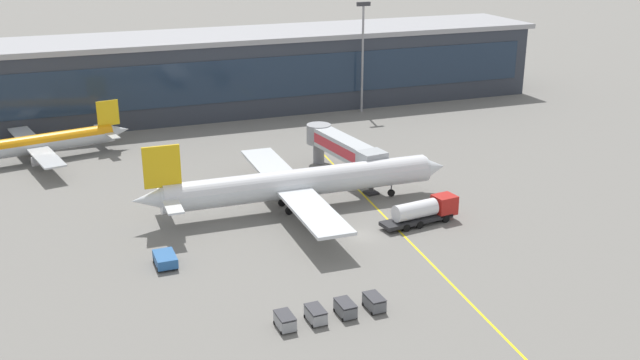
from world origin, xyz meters
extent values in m
plane|color=slate|center=(0.00, 0.00, 0.00)|extent=(700.00, 700.00, 0.00)
cube|color=yellow|center=(5.20, 2.00, 0.00)|extent=(6.58, 79.78, 0.01)
cube|color=#2D333D|center=(-18.87, 69.45, 7.28)|extent=(169.55, 20.23, 14.55)
cube|color=#1E2D42|center=(-18.87, 59.27, 8.00)|extent=(164.46, 0.16, 8.15)
cube|color=#99999E|center=(-18.87, 69.45, 15.05)|extent=(172.94, 20.64, 1.00)
cylinder|color=silver|center=(-4.02, 11.29, 3.58)|extent=(37.73, 4.15, 3.60)
cylinder|color=silver|center=(-4.02, 11.29, 3.91)|extent=(36.98, 4.00, 3.46)
cone|color=silver|center=(16.08, 11.00, 3.58)|extent=(3.65, 3.48, 3.42)
cone|color=silver|center=(-24.30, 11.59, 3.94)|extent=(4.37, 3.13, 3.06)
cube|color=gold|center=(-22.36, 11.56, 8.09)|extent=(4.69, 0.43, 5.41)
cube|color=silver|center=(-21.81, 15.16, 4.12)|extent=(2.08, 5.80, 0.24)
cube|color=silver|center=(-21.91, 7.95, 4.12)|extent=(2.08, 5.80, 0.24)
cube|color=silver|center=(-5.38, 21.03, 3.31)|extent=(5.03, 15.90, 0.40)
cube|color=silver|center=(-5.66, 1.60, 3.31)|extent=(5.03, 15.90, 0.40)
cylinder|color=#939399|center=(-4.42, 18.17, 2.02)|extent=(2.80, 2.02, 1.98)
cylinder|color=#939399|center=(-4.62, 4.43, 2.02)|extent=(2.80, 2.02, 1.98)
cylinder|color=black|center=(9.54, 11.10, 0.50)|extent=(1.01, 0.41, 1.00)
cylinder|color=slate|center=(9.54, 11.10, 1.39)|extent=(0.20, 0.20, 1.78)
cylinder|color=black|center=(-6.26, 12.95, 0.50)|extent=(1.01, 0.41, 1.00)
cylinder|color=slate|center=(-6.26, 12.95, 1.39)|extent=(0.20, 0.20, 1.78)
cylinder|color=black|center=(-6.31, 9.70, 0.50)|extent=(1.01, 0.41, 1.00)
cylinder|color=slate|center=(-6.31, 9.70, 1.39)|extent=(0.20, 0.20, 1.78)
cube|color=#B2B7BC|center=(6.28, 21.03, 4.88)|extent=(4.98, 16.38, 2.80)
cube|color=red|center=(6.33, 21.03, 4.88)|extent=(4.78, 13.83, 1.54)
cube|color=#9EA3A8|center=(7.28, 13.02, 4.88)|extent=(3.97, 3.62, 2.94)
cylinder|color=#4C4C51|center=(7.28, 13.02, 1.74)|extent=(0.70, 0.70, 3.48)
cube|color=#262628|center=(7.28, 13.02, 0.15)|extent=(2.01, 2.01, 0.30)
cylinder|color=gray|center=(5.28, 29.03, 4.88)|extent=(3.90, 3.90, 3.08)
cylinder|color=gray|center=(5.28, 29.03, 1.74)|extent=(1.80, 1.80, 3.48)
cube|color=#232326|center=(7.97, 0.50, 0.75)|extent=(10.24, 3.81, 0.50)
cube|color=#B21E19|center=(12.33, 1.09, 2.00)|extent=(3.11, 2.85, 2.50)
cube|color=black|center=(13.58, 1.26, 2.50)|extent=(0.47, 2.30, 1.12)
cylinder|color=silver|center=(7.69, 0.46, 2.10)|extent=(6.24, 2.98, 2.20)
cylinder|color=black|center=(11.62, 2.19, 0.50)|extent=(1.04, 0.48, 1.00)
cylinder|color=black|center=(11.94, -0.16, 0.50)|extent=(1.04, 0.48, 1.00)
cylinder|color=black|center=(7.52, 1.64, 0.50)|extent=(1.04, 0.48, 1.00)
cylinder|color=black|center=(7.83, -0.72, 0.50)|extent=(1.04, 0.48, 1.00)
cylinder|color=black|center=(5.43, 1.36, 0.50)|extent=(1.04, 0.48, 1.00)
cylinder|color=black|center=(5.75, -1.00, 0.50)|extent=(1.04, 0.48, 1.00)
cube|color=#285B9E|center=(-24.40, 0.05, 0.85)|extent=(2.34, 3.82, 1.10)
cube|color=black|center=(-24.41, 1.00, 1.04)|extent=(2.08, 1.35, 0.33)
cylinder|color=black|center=(-25.45, 1.36, 0.30)|extent=(0.26, 0.60, 0.60)
cylinder|color=black|center=(-23.38, 1.39, 0.30)|extent=(0.26, 0.60, 0.60)
cylinder|color=black|center=(-25.42, -1.30, 0.30)|extent=(0.26, 0.60, 0.60)
cylinder|color=black|center=(-23.35, -1.27, 0.30)|extent=(0.26, 0.60, 0.60)
cube|color=gray|center=(-15.92, -17.75, 0.73)|extent=(1.58, 2.64, 1.10)
cube|color=#333338|center=(-15.92, -17.75, 1.43)|extent=(1.61, 2.70, 0.10)
cylinder|color=black|center=(-16.70, -16.73, 0.18)|extent=(0.13, 0.36, 0.36)
cylinder|color=black|center=(-15.20, -16.69, 0.18)|extent=(0.13, 0.36, 0.36)
cylinder|color=black|center=(-16.64, -18.81, 0.18)|extent=(0.13, 0.36, 0.36)
cylinder|color=black|center=(-15.14, -18.77, 0.18)|extent=(0.13, 0.36, 0.36)
cube|color=gray|center=(-12.72, -17.66, 0.73)|extent=(1.58, 2.64, 1.10)
cube|color=#333338|center=(-12.72, -17.66, 1.43)|extent=(1.61, 2.70, 0.10)
cylinder|color=black|center=(-13.50, -16.64, 0.18)|extent=(0.13, 0.36, 0.36)
cylinder|color=black|center=(-12.01, -16.59, 0.18)|extent=(0.13, 0.36, 0.36)
cylinder|color=black|center=(-13.44, -18.72, 0.18)|extent=(0.13, 0.36, 0.36)
cylinder|color=black|center=(-11.94, -18.67, 0.18)|extent=(0.13, 0.36, 0.36)
cube|color=#595B60|center=(-9.53, -17.56, 0.73)|extent=(1.58, 2.64, 1.10)
cube|color=#333338|center=(-9.53, -17.56, 1.43)|extent=(1.61, 2.70, 0.10)
cylinder|color=black|center=(-10.31, -16.54, 0.18)|extent=(0.13, 0.36, 0.36)
cylinder|color=black|center=(-8.81, -16.50, 0.18)|extent=(0.13, 0.36, 0.36)
cylinder|color=black|center=(-10.24, -18.62, 0.18)|extent=(0.13, 0.36, 0.36)
cylinder|color=black|center=(-8.74, -18.58, 0.18)|extent=(0.13, 0.36, 0.36)
cube|color=#595B60|center=(-6.33, -17.47, 0.73)|extent=(1.58, 2.64, 1.10)
cube|color=#333338|center=(-6.33, -17.47, 1.43)|extent=(1.61, 2.70, 0.10)
cylinder|color=black|center=(-7.11, -16.45, 0.18)|extent=(0.13, 0.36, 0.36)
cylinder|color=black|center=(-5.61, -16.40, 0.18)|extent=(0.13, 0.36, 0.36)
cylinder|color=black|center=(-7.05, -18.53, 0.18)|extent=(0.13, 0.36, 0.36)
cylinder|color=black|center=(-5.55, -18.48, 0.18)|extent=(0.13, 0.36, 0.36)
cylinder|color=#B2B7BC|center=(-38.44, 45.75, 2.87)|extent=(27.66, 8.59, 2.85)
cylinder|color=orange|center=(-38.44, 45.75, 3.12)|extent=(27.10, 8.36, 2.74)
cone|color=#B2B7BC|center=(-23.79, 48.89, 3.15)|extent=(3.85, 3.08, 2.42)
cube|color=gold|center=(-25.39, 48.55, 6.43)|extent=(3.67, 1.02, 4.27)
cube|color=#B2B7BC|center=(-25.29, 45.66, 3.30)|extent=(2.30, 4.75, 0.17)
cube|color=#B2B7BC|center=(-26.48, 51.23, 3.30)|extent=(2.30, 4.75, 0.17)
cube|color=#B2B7BC|center=(-35.91, 38.89, 2.65)|extent=(5.66, 12.06, 0.28)
cube|color=#B2B7BC|center=(-38.95, 53.05, 2.65)|extent=(5.66, 12.06, 0.28)
cylinder|color=#939399|center=(-37.02, 40.79, 1.66)|extent=(2.47, 1.99, 1.57)
cylinder|color=#939399|center=(-39.18, 50.86, 1.66)|extent=(2.47, 1.99, 1.57)
cylinder|color=black|center=(-36.55, 44.85, 0.34)|extent=(0.73, 0.41, 0.69)
cylinder|color=slate|center=(-36.55, 44.85, 1.07)|extent=(0.14, 0.14, 1.44)
cylinder|color=black|center=(-37.08, 47.35, 0.34)|extent=(0.73, 0.41, 0.69)
cylinder|color=slate|center=(-37.08, 47.35, 1.07)|extent=(0.14, 0.14, 1.44)
cylinder|color=gray|center=(25.43, 57.45, 10.61)|extent=(0.44, 0.44, 21.21)
cube|color=#333338|center=(25.43, 57.45, 21.61)|extent=(2.80, 0.50, 0.80)
camera|label=1|loc=(-35.07, -77.56, 37.45)|focal=41.55mm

